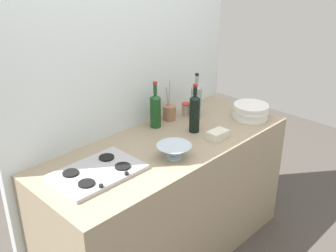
{
  "coord_description": "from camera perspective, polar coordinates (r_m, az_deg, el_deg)",
  "views": [
    {
      "loc": [
        -1.65,
        -1.62,
        2.08
      ],
      "look_at": [
        0.0,
        0.0,
        1.02
      ],
      "focal_mm": 42.77,
      "sensor_mm": 36.0,
      "label": 1
    }
  ],
  "objects": [
    {
      "name": "wine_bottle_leftmost",
      "position": [
        2.7,
        3.81,
        1.92
      ],
      "size": [
        0.07,
        0.07,
        0.34
      ],
      "color": "black",
      "rests_on": "counter_block"
    },
    {
      "name": "stovetop_hob",
      "position": [
        2.29,
        -10.03,
        -6.49
      ],
      "size": [
        0.49,
        0.33,
        0.04
      ],
      "color": "#B2B2B7",
      "rests_on": "counter_block"
    },
    {
      "name": "ground_plane",
      "position": [
        3.11,
        0.0,
        -17.33
      ],
      "size": [
        6.0,
        6.0,
        0.0
      ],
      "primitive_type": "plane",
      "color": "#47423D",
      "rests_on": "ground"
    },
    {
      "name": "wine_bottle_mid_left",
      "position": [
        2.78,
        -1.81,
        2.33
      ],
      "size": [
        0.08,
        0.08,
        0.33
      ],
      "color": "#19471E",
      "rests_on": "counter_block"
    },
    {
      "name": "plate_stack",
      "position": [
        3.01,
        11.69,
        2.1
      ],
      "size": [
        0.26,
        0.26,
        0.11
      ],
      "color": "white",
      "rests_on": "counter_block"
    },
    {
      "name": "butter_dish",
      "position": [
        2.67,
        7.09,
        -1.21
      ],
      "size": [
        0.14,
        0.1,
        0.05
      ],
      "primitive_type": "cube",
      "rotation": [
        0.0,
        0.0,
        -0.04
      ],
      "color": "silver",
      "rests_on": "counter_block"
    },
    {
      "name": "counter_block",
      "position": [
        2.83,
        0.0,
        -10.55
      ],
      "size": [
        1.8,
        0.7,
        0.9
      ],
      "primitive_type": "cube",
      "color": "tan",
      "rests_on": "ground"
    },
    {
      "name": "mixing_bowl",
      "position": [
        2.4,
        0.86,
        -3.58
      ],
      "size": [
        0.21,
        0.21,
        0.09
      ],
      "color": "silver",
      "rests_on": "counter_block"
    },
    {
      "name": "wine_bottle_mid_right",
      "position": [
        2.94,
        4.04,
        3.68
      ],
      "size": [
        0.08,
        0.08,
        0.34
      ],
      "color": "gray",
      "rests_on": "counter_block"
    },
    {
      "name": "utensil_crock",
      "position": [
        2.92,
        0.21,
        2.0
      ],
      "size": [
        0.09,
        0.09,
        0.31
      ],
      "color": "#996B4C",
      "rests_on": "counter_block"
    },
    {
      "name": "backsplash_panel",
      "position": [
        2.73,
        -5.75,
        6.39
      ],
      "size": [
        1.9,
        0.06,
        2.46
      ],
      "primitive_type": "cube",
      "color": "silver",
      "rests_on": "ground"
    },
    {
      "name": "condiment_jar_front",
      "position": [
        3.01,
        2.61,
        2.46
      ],
      "size": [
        0.07,
        0.07,
        0.09
      ],
      "color": "#9E998C",
      "rests_on": "counter_block"
    }
  ]
}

